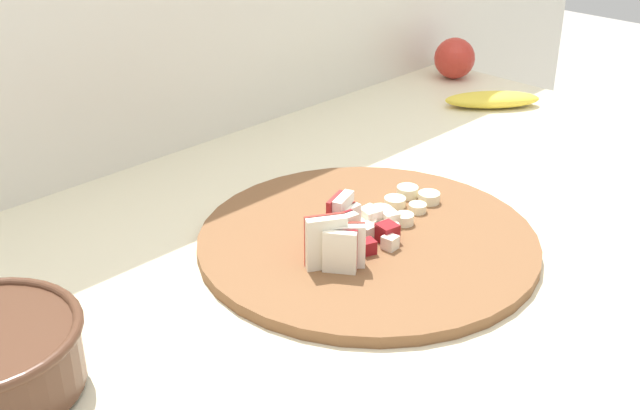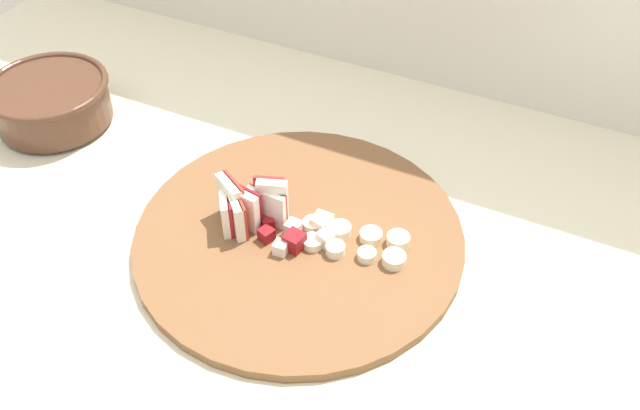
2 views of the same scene
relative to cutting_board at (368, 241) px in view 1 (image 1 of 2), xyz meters
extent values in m
cube|color=silver|center=(-0.04, 0.42, -0.18)|extent=(2.40, 0.04, 1.48)
cylinder|color=brown|center=(0.00, 0.00, 0.00)|extent=(0.40, 0.40, 0.01)
cube|color=maroon|center=(-0.08, -0.03, 0.03)|extent=(0.02, 0.03, 0.05)
cube|color=#EFE5CC|center=(-0.08, -0.03, 0.03)|extent=(0.03, 0.04, 0.05)
cube|color=#B22D23|center=(-0.06, -0.03, 0.03)|extent=(0.03, 0.03, 0.05)
cube|color=white|center=(-0.07, -0.03, 0.03)|extent=(0.03, 0.03, 0.05)
cube|color=#B22D23|center=(-0.08, -0.01, 0.04)|extent=(0.04, 0.03, 0.06)
cube|color=beige|center=(-0.09, -0.01, 0.04)|extent=(0.04, 0.03, 0.06)
cube|color=maroon|center=(-0.06, -0.01, 0.03)|extent=(0.04, 0.01, 0.05)
cube|color=#EFE5CC|center=(-0.07, -0.02, 0.03)|extent=(0.04, 0.02, 0.05)
cube|color=#B22D23|center=(-0.04, 0.00, 0.03)|extent=(0.05, 0.00, 0.05)
cube|color=white|center=(-0.04, 0.00, 0.03)|extent=(0.05, 0.01, 0.05)
cube|color=#A32323|center=(-0.04, 0.01, 0.04)|extent=(0.04, 0.02, 0.06)
cube|color=white|center=(-0.04, 0.01, 0.04)|extent=(0.04, 0.02, 0.06)
cube|color=beige|center=(0.02, 0.02, 0.02)|extent=(0.02, 0.02, 0.02)
cube|color=white|center=(0.02, 0.02, 0.02)|extent=(0.03, 0.03, 0.02)
cube|color=beige|center=(0.04, 0.00, 0.02)|extent=(0.02, 0.02, 0.02)
cube|color=maroon|center=(0.01, -0.02, 0.02)|extent=(0.03, 0.03, 0.02)
cube|color=#EFE5CC|center=(-0.01, 0.00, 0.02)|extent=(0.02, 0.02, 0.02)
cube|color=maroon|center=(-0.04, -0.01, 0.01)|extent=(0.02, 0.02, 0.02)
cube|color=maroon|center=(-0.03, -0.03, 0.02)|extent=(0.02, 0.02, 0.02)
cube|color=#EFE5CC|center=(0.00, -0.04, 0.01)|extent=(0.02, 0.02, 0.02)
cylinder|color=white|center=(0.02, -0.01, 0.01)|extent=(0.03, 0.03, 0.01)
cylinder|color=#F4EAC6|center=(0.05, -0.01, 0.01)|extent=(0.02, 0.02, 0.01)
cylinder|color=beige|center=(0.09, 0.00, 0.01)|extent=(0.02, 0.02, 0.01)
cylinder|color=beige|center=(0.12, 0.00, 0.01)|extent=(0.03, 0.03, 0.01)
cylinder|color=white|center=(0.01, 0.01, 0.01)|extent=(0.02, 0.02, 0.01)
cylinder|color=#F4EAC6|center=(0.05, 0.02, 0.01)|extent=(0.03, 0.03, 0.01)
cylinder|color=beige|center=(0.08, 0.03, 0.01)|extent=(0.03, 0.03, 0.01)
cylinder|color=beige|center=(0.12, 0.03, 0.01)|extent=(0.03, 0.03, 0.01)
ellipsoid|color=gold|center=(0.52, 0.17, 0.01)|extent=(0.16, 0.15, 0.03)
sphere|color=#B22D23|center=(0.60, 0.32, 0.03)|extent=(0.08, 0.08, 0.08)
camera|label=1|loc=(-0.63, -0.54, 0.46)|focal=44.71mm
camera|label=2|loc=(0.27, -0.51, 0.61)|focal=38.68mm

